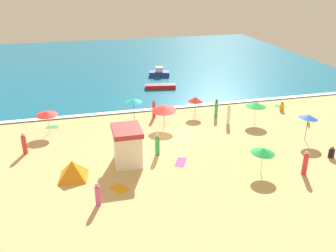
# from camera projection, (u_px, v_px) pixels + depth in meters

# --- Properties ---
(ground_plane) EXTENTS (60.00, 60.00, 0.00)m
(ground_plane) POSITION_uv_depth(u_px,v_px,m) (173.00, 133.00, 32.82)
(ground_plane) COLOR #D8B775
(ocean_water) EXTENTS (60.00, 44.00, 0.10)m
(ocean_water) POSITION_uv_depth(u_px,v_px,m) (128.00, 63.00, 57.75)
(ocean_water) COLOR #146B93
(ocean_water) RESTS_ON ground_plane
(wave_breaker_foam) EXTENTS (57.00, 0.70, 0.01)m
(wave_breaker_foam) POSITION_uv_depth(u_px,v_px,m) (158.00, 109.00, 38.39)
(wave_breaker_foam) COLOR white
(wave_breaker_foam) RESTS_ON ocean_water
(lifeguard_cabana) EXTENTS (2.12, 2.75, 2.88)m
(lifeguard_cabana) POSITION_uv_depth(u_px,v_px,m) (127.00, 145.00, 27.20)
(lifeguard_cabana) COLOR white
(lifeguard_cabana) RESTS_ON ground_plane
(beach_umbrella_0) EXTENTS (2.29, 2.29, 2.08)m
(beach_umbrella_0) POSITION_uv_depth(u_px,v_px,m) (256.00, 104.00, 34.42)
(beach_umbrella_0) COLOR silver
(beach_umbrella_0) RESTS_ON ground_plane
(beach_umbrella_1) EXTENTS (1.84, 1.82, 2.01)m
(beach_umbrella_1) POSITION_uv_depth(u_px,v_px,m) (195.00, 99.00, 36.18)
(beach_umbrella_1) COLOR #4C3823
(beach_umbrella_1) RESTS_ON ground_plane
(beach_umbrella_2) EXTENTS (2.27, 2.26, 2.26)m
(beach_umbrella_2) POSITION_uv_depth(u_px,v_px,m) (133.00, 100.00, 34.89)
(beach_umbrella_2) COLOR #4C3823
(beach_umbrella_2) RESTS_ON ground_plane
(beach_umbrella_3) EXTENTS (2.19, 2.21, 2.15)m
(beach_umbrella_3) POSITION_uv_depth(u_px,v_px,m) (47.00, 113.00, 32.10)
(beach_umbrella_3) COLOR silver
(beach_umbrella_3) RESTS_ON ground_plane
(beach_umbrella_4) EXTENTS (2.48, 2.47, 1.99)m
(beach_umbrella_4) POSITION_uv_depth(u_px,v_px,m) (263.00, 151.00, 25.79)
(beach_umbrella_4) COLOR silver
(beach_umbrella_4) RESTS_ON ground_plane
(beach_umbrella_5) EXTENTS (3.03, 3.04, 2.18)m
(beach_umbrella_5) POSITION_uv_depth(u_px,v_px,m) (164.00, 108.00, 33.46)
(beach_umbrella_5) COLOR #4C3823
(beach_umbrella_5) RESTS_ON ground_plane
(beach_umbrella_6) EXTENTS (1.88, 1.86, 2.40)m
(beach_umbrella_6) POSITION_uv_depth(u_px,v_px,m) (308.00, 117.00, 30.74)
(beach_umbrella_6) COLOR #4C3823
(beach_umbrella_6) RESTS_ON ground_plane
(beach_tent) EXTENTS (2.79, 2.79, 1.32)m
(beach_tent) POSITION_uv_depth(u_px,v_px,m) (73.00, 169.00, 25.49)
(beach_tent) COLOR orange
(beach_tent) RESTS_ON ground_plane
(parked_bicycle) EXTENTS (1.10, 1.52, 0.76)m
(parked_bicycle) POSITION_uv_depth(u_px,v_px,m) (308.00, 119.00, 34.97)
(parked_bicycle) COLOR black
(parked_bicycle) RESTS_ON ground_plane
(beachgoer_0) EXTENTS (0.55, 0.55, 0.94)m
(beachgoer_0) POSITION_uv_depth(u_px,v_px,m) (282.00, 107.00, 38.02)
(beachgoer_0) COLOR orange
(beachgoer_0) RESTS_ON ground_plane
(beachgoer_1) EXTENTS (0.53, 0.53, 1.85)m
(beachgoer_1) POSITION_uv_depth(u_px,v_px,m) (157.00, 145.00, 28.64)
(beachgoer_1) COLOR green
(beachgoer_1) RESTS_ON ground_plane
(beachgoer_2) EXTENTS (0.41, 0.41, 1.86)m
(beachgoer_2) POSITION_uv_depth(u_px,v_px,m) (229.00, 115.00, 34.46)
(beachgoer_2) COLOR white
(beachgoer_2) RESTS_ON ground_plane
(beachgoer_3) EXTENTS (0.52, 0.52, 0.92)m
(beachgoer_3) POSITION_uv_depth(u_px,v_px,m) (332.00, 153.00, 28.43)
(beachgoer_3) COLOR black
(beachgoer_3) RESTS_ON ground_plane
(beachgoer_4) EXTENTS (0.47, 0.47, 1.79)m
(beachgoer_4) POSITION_uv_depth(u_px,v_px,m) (154.00, 109.00, 36.07)
(beachgoer_4) COLOR red
(beachgoer_4) RESTS_ON ground_plane
(beachgoer_5) EXTENTS (0.50, 0.50, 1.84)m
(beachgoer_5) POSITION_uv_depth(u_px,v_px,m) (305.00, 164.00, 25.87)
(beachgoer_5) COLOR red
(beachgoer_5) RESTS_ON ground_plane
(beachgoer_6) EXTENTS (0.37, 0.37, 1.87)m
(beachgoer_6) POSITION_uv_depth(u_px,v_px,m) (216.00, 109.00, 36.17)
(beachgoer_6) COLOR green
(beachgoer_6) RESTS_ON ground_plane
(beachgoer_7) EXTENTS (0.48, 0.48, 1.76)m
(beachgoer_7) POSITION_uv_depth(u_px,v_px,m) (24.00, 144.00, 28.87)
(beachgoer_7) COLOR red
(beachgoer_7) RESTS_ON ground_plane
(beachgoer_8) EXTENTS (0.47, 0.47, 1.57)m
(beachgoer_8) POSITION_uv_depth(u_px,v_px,m) (98.00, 195.00, 22.46)
(beachgoer_8) COLOR #D84CA5
(beachgoer_8) RESTS_ON ground_plane
(beach_towel_0) EXTENTS (1.39, 1.53, 0.01)m
(beach_towel_0) POSITION_uv_depth(u_px,v_px,m) (120.00, 188.00, 24.44)
(beach_towel_0) COLOR orange
(beach_towel_0) RESTS_ON ground_plane
(beach_towel_1) EXTENTS (1.27, 0.93, 0.01)m
(beach_towel_1) POSITION_uv_depth(u_px,v_px,m) (52.00, 127.00, 34.09)
(beach_towel_1) COLOR green
(beach_towel_1) RESTS_ON ground_plane
(beach_towel_2) EXTENTS (1.25, 1.39, 0.01)m
(beach_towel_2) POSITION_uv_depth(u_px,v_px,m) (280.00, 106.00, 39.29)
(beach_towel_2) COLOR green
(beach_towel_2) RESTS_ON ground_plane
(beach_towel_3) EXTENTS (1.30, 1.68, 0.01)m
(beach_towel_3) POSITION_uv_depth(u_px,v_px,m) (181.00, 162.00, 27.82)
(beach_towel_3) COLOR #D84CA5
(beach_towel_3) RESTS_ON ground_plane
(small_boat_0) EXTENTS (3.87, 1.58, 0.51)m
(small_boat_0) POSITION_uv_depth(u_px,v_px,m) (160.00, 87.00, 44.86)
(small_boat_0) COLOR red
(small_boat_0) RESTS_ON ocean_water
(small_boat_1) EXTENTS (3.03, 2.01, 1.33)m
(small_boat_1) POSITION_uv_depth(u_px,v_px,m) (159.00, 73.00, 50.08)
(small_boat_1) COLOR navy
(small_boat_1) RESTS_ON ocean_water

